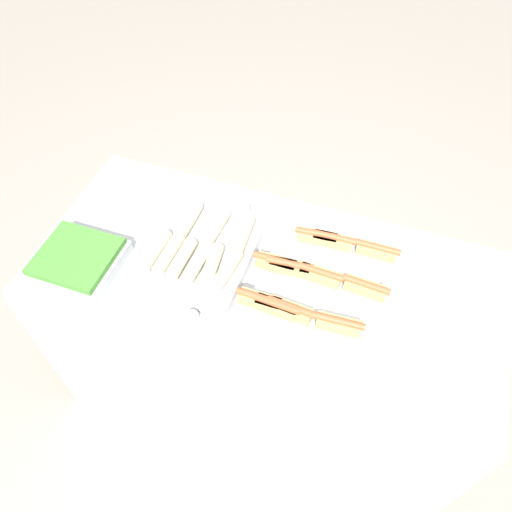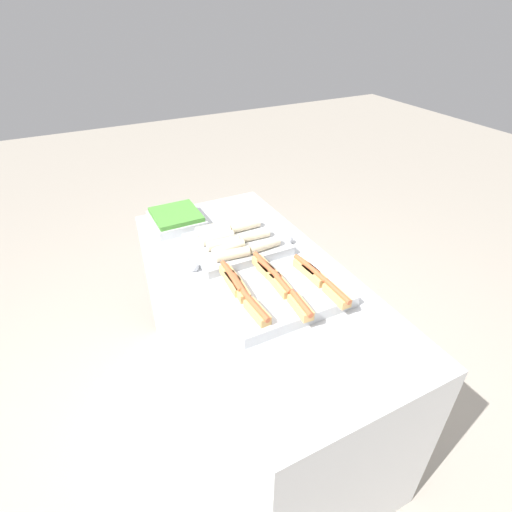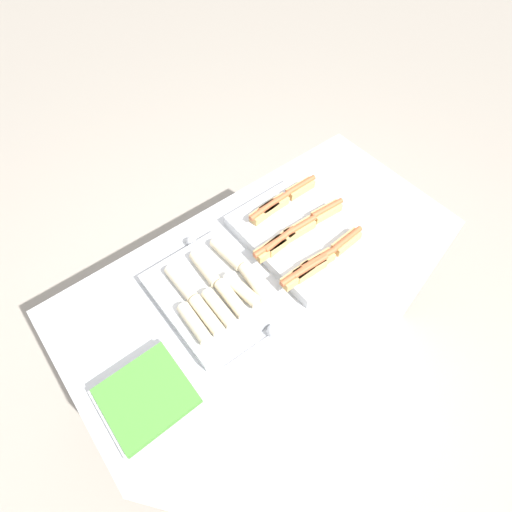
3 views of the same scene
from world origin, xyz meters
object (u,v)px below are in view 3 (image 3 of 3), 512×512
object	(u,v)px
tray_hotdogs	(299,235)
tray_wraps	(214,292)
serving_spoon_far	(188,244)
tray_side_front	(148,398)
serving_spoon_near	(269,334)

from	to	relation	value
tray_hotdogs	tray_wraps	bearing A→B (deg)	-179.43
tray_hotdogs	tray_wraps	size ratio (longest dim) A/B	1.15
serving_spoon_far	tray_side_front	bearing A→B (deg)	-134.34
tray_hotdogs	tray_side_front	world-z (taller)	tray_hotdogs
tray_side_front	tray_hotdogs	bearing A→B (deg)	13.07
tray_side_front	serving_spoon_far	distance (m)	0.61
tray_hotdogs	serving_spoon_near	distance (m)	0.44
tray_hotdogs	serving_spoon_far	distance (m)	0.44
tray_hotdogs	serving_spoon_far	world-z (taller)	tray_hotdogs
serving_spoon_far	serving_spoon_near	bearing A→B (deg)	-89.63
serving_spoon_near	tray_side_front	bearing A→B (deg)	171.67
tray_hotdogs	serving_spoon_far	xyz separation A→B (m)	(-0.36, 0.25, -0.02)
tray_wraps	tray_side_front	xyz separation A→B (m)	(-0.37, -0.18, -0.00)
tray_wraps	serving_spoon_near	world-z (taller)	tray_wraps
tray_wraps	serving_spoon_far	xyz separation A→B (m)	(0.05, 0.26, -0.02)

